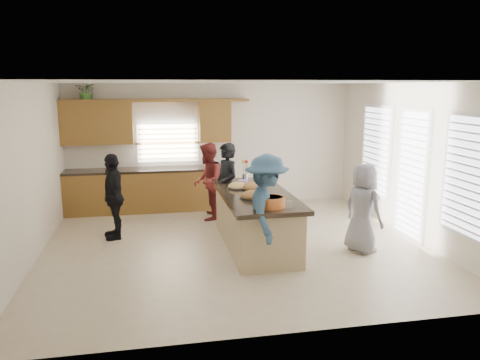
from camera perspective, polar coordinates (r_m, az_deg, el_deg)
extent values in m
plane|color=beige|center=(8.23, -0.59, -8.04)|extent=(6.50, 6.50, 0.00)
cube|color=silver|center=(10.81, -3.47, 4.27)|extent=(6.50, 0.02, 2.80)
cube|color=silver|center=(5.02, 5.53, -4.15)|extent=(6.50, 0.02, 2.80)
cube|color=silver|center=(7.98, -24.25, 0.71)|extent=(0.02, 6.00, 2.80)
cube|color=silver|center=(9.03, 20.13, 2.17)|extent=(0.02, 6.00, 2.80)
cube|color=white|center=(7.76, -0.64, 11.84)|extent=(6.50, 6.00, 0.02)
cube|color=olive|center=(10.58, -10.86, -1.30)|extent=(3.65, 0.62, 0.90)
cube|color=black|center=(10.49, -10.96, 1.23)|extent=(3.70, 0.65, 0.05)
cube|color=olive|center=(10.55, -17.06, 6.61)|extent=(1.50, 0.36, 0.90)
cube|color=olive|center=(10.58, -3.10, 7.11)|extent=(0.70, 0.36, 0.90)
cube|color=olive|center=(10.46, -10.16, 9.53)|extent=(4.05, 0.40, 0.06)
cube|color=brown|center=(10.68, -8.79, 4.47)|extent=(1.35, 0.08, 0.85)
cube|color=white|center=(10.14, 16.25, 3.50)|extent=(0.06, 1.10, 1.75)
cube|color=white|center=(8.97, 20.19, 0.65)|extent=(0.06, 0.85, 2.25)
cube|color=white|center=(7.71, 26.01, 0.40)|extent=(0.06, 1.10, 1.75)
cube|color=tan|center=(8.11, 1.87, -5.08)|extent=(1.00, 2.50, 0.88)
cube|color=black|center=(7.99, 1.89, -1.81)|extent=(1.15, 2.70, 0.07)
cube|color=black|center=(8.24, 1.85, -7.75)|extent=(0.92, 2.42, 0.08)
cylinder|color=black|center=(7.62, 1.69, -2.11)|extent=(0.47, 0.47, 0.02)
ellipsoid|color=#A66834|center=(7.61, 1.69, -1.98)|extent=(0.42, 0.42, 0.19)
cylinder|color=black|center=(8.28, 1.66, -1.00)|extent=(0.46, 0.46, 0.02)
ellipsoid|color=#A66834|center=(8.28, 1.66, -0.88)|extent=(0.42, 0.42, 0.19)
cylinder|color=black|center=(8.34, -0.25, -0.91)|extent=(0.39, 0.39, 0.02)
ellipsoid|color=#D9B95C|center=(8.33, -0.25, -0.79)|extent=(0.35, 0.35, 0.16)
cylinder|color=orange|center=(7.04, 3.82, -2.68)|extent=(0.42, 0.42, 0.16)
cylinder|color=beige|center=(7.03, 3.82, -2.19)|extent=(0.34, 0.34, 0.04)
cylinder|color=white|center=(7.04, 6.03, -2.98)|extent=(0.08, 0.08, 0.10)
cylinder|color=#A585C2|center=(8.79, 0.34, -0.19)|extent=(0.20, 0.20, 0.05)
cylinder|color=silver|center=(8.97, 0.63, 0.34)|extent=(0.10, 0.10, 0.14)
imported|color=#396A2A|center=(10.54, -18.19, 10.27)|extent=(0.53, 0.50, 0.47)
imported|color=black|center=(8.94, -1.65, -0.85)|extent=(0.59, 0.72, 1.69)
imported|color=maroon|center=(9.68, -3.95, -0.18)|extent=(0.78, 0.90, 1.60)
imported|color=black|center=(8.76, -15.16, -1.93)|extent=(0.53, 0.97, 1.56)
imported|color=#365976|center=(7.06, 3.24, -3.91)|extent=(0.91, 1.26, 1.76)
imported|color=slate|center=(8.02, 14.74, -3.35)|extent=(0.73, 0.86, 1.50)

